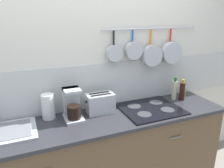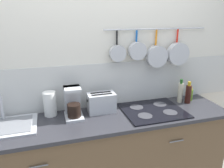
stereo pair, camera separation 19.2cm
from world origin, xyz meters
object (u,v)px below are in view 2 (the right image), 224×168
at_px(coffee_maker, 73,104).
at_px(bottle_olive_oil, 188,94).
at_px(bottle_sesame_oil, 180,92).
at_px(toaster, 102,103).
at_px(bottle_dish_soap, 190,95).
at_px(paper_towel_roll, 50,104).

xyz_separation_m(coffee_maker, bottle_olive_oil, (1.21, -0.03, -0.02)).
bearing_deg(bottle_olive_oil, coffee_maker, 178.77).
height_order(bottle_sesame_oil, bottle_olive_oil, bottle_sesame_oil).
distance_m(coffee_maker, bottle_olive_oil, 1.21).
distance_m(toaster, bottle_dish_soap, 1.01).
relative_size(coffee_maker, bottle_dish_soap, 1.88).
height_order(bottle_sesame_oil, bottle_dish_soap, bottle_sesame_oil).
xyz_separation_m(toaster, bottle_sesame_oil, (0.87, -0.00, 0.02)).
xyz_separation_m(bottle_sesame_oil, bottle_olive_oil, (0.07, -0.04, -0.01)).
height_order(toaster, bottle_sesame_oil, bottle_sesame_oil).
xyz_separation_m(coffee_maker, bottle_sesame_oil, (1.14, 0.02, -0.01)).
bearing_deg(toaster, coffee_maker, -175.83).
distance_m(paper_towel_roll, bottle_sesame_oil, 1.35).
xyz_separation_m(paper_towel_roll, toaster, (0.48, -0.06, -0.02)).
height_order(toaster, bottle_dish_soap, toaster).
bearing_deg(coffee_maker, bottle_olive_oil, -1.23).
bearing_deg(paper_towel_roll, bottle_sesame_oil, -2.82).
bearing_deg(coffee_maker, bottle_sesame_oil, 0.89).
height_order(coffee_maker, bottle_sesame_oil, coffee_maker).
height_order(bottle_olive_oil, bottle_dish_soap, bottle_olive_oil).
bearing_deg(coffee_maker, toaster, 4.17).
xyz_separation_m(paper_towel_roll, bottle_sesame_oil, (1.35, -0.07, -0.00)).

